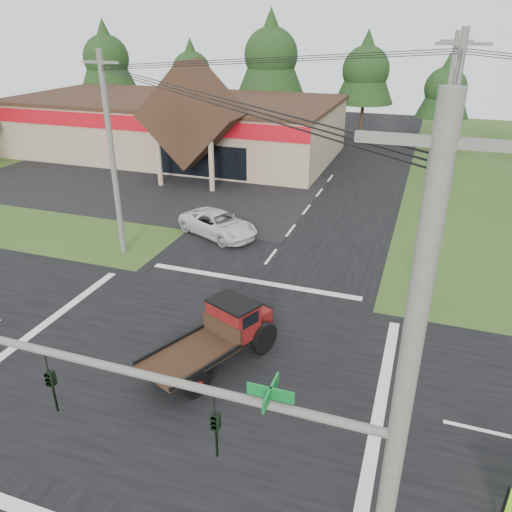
% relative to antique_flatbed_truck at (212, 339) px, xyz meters
% --- Properties ---
extents(ground, '(120.00, 120.00, 0.00)m').
position_rel_antique_flatbed_truck_xyz_m(ground, '(-0.83, -0.33, -1.14)').
color(ground, '#324D1B').
rests_on(ground, ground).
extents(road_ns, '(12.00, 120.00, 0.02)m').
position_rel_antique_flatbed_truck_xyz_m(road_ns, '(-0.83, -0.33, -1.13)').
color(road_ns, black).
rests_on(road_ns, ground).
extents(road_ew, '(120.00, 12.00, 0.02)m').
position_rel_antique_flatbed_truck_xyz_m(road_ew, '(-0.83, -0.33, -1.12)').
color(road_ew, black).
rests_on(road_ew, ground).
extents(parking_apron, '(28.00, 14.00, 0.02)m').
position_rel_antique_flatbed_truck_xyz_m(parking_apron, '(-14.83, 18.67, -1.12)').
color(parking_apron, black).
rests_on(parking_apron, ground).
extents(cvs_building, '(30.40, 18.20, 9.19)m').
position_rel_antique_flatbed_truck_xyz_m(cvs_building, '(-16.53, 29.24, 1.64)').
color(cvs_building, tan).
rests_on(cvs_building, ground).
extents(traffic_signal_mast, '(8.12, 0.24, 7.00)m').
position_rel_antique_flatbed_truck_xyz_m(traffic_signal_mast, '(4.99, -7.83, 3.29)').
color(traffic_signal_mast, '#595651').
rests_on(traffic_signal_mast, ground).
extents(utility_pole_nr, '(2.00, 0.30, 11.00)m').
position_rel_antique_flatbed_truck_xyz_m(utility_pole_nr, '(6.67, -7.83, 4.50)').
color(utility_pole_nr, '#595651').
rests_on(utility_pole_nr, ground).
extents(utility_pole_nw, '(2.00, 0.30, 10.50)m').
position_rel_antique_flatbed_truck_xyz_m(utility_pole_nw, '(-8.83, 7.67, 4.25)').
color(utility_pole_nw, '#595651').
rests_on(utility_pole_nw, ground).
extents(utility_pole_ne, '(2.00, 0.30, 11.50)m').
position_rel_antique_flatbed_truck_xyz_m(utility_pole_ne, '(7.17, 7.67, 4.75)').
color(utility_pole_ne, '#595651').
rests_on(utility_pole_ne, ground).
extents(utility_pole_n, '(2.00, 0.30, 11.20)m').
position_rel_antique_flatbed_truck_xyz_m(utility_pole_n, '(7.17, 21.67, 4.60)').
color(utility_pole_n, '#595651').
rests_on(utility_pole_n, ground).
extents(tree_row_a, '(6.72, 6.72, 12.12)m').
position_rel_antique_flatbed_truck_xyz_m(tree_row_a, '(-30.83, 39.67, 6.91)').
color(tree_row_a, '#332316').
rests_on(tree_row_a, ground).
extents(tree_row_b, '(5.60, 5.60, 10.10)m').
position_rel_antique_flatbed_truck_xyz_m(tree_row_b, '(-20.83, 41.67, 5.57)').
color(tree_row_b, '#332316').
rests_on(tree_row_b, ground).
extents(tree_row_c, '(7.28, 7.28, 13.13)m').
position_rel_antique_flatbed_truck_xyz_m(tree_row_c, '(-10.83, 40.67, 7.58)').
color(tree_row_c, '#332316').
rests_on(tree_row_c, ground).
extents(tree_row_d, '(6.16, 6.16, 11.11)m').
position_rel_antique_flatbed_truck_xyz_m(tree_row_d, '(-0.83, 41.67, 6.24)').
color(tree_row_d, '#332316').
rests_on(tree_row_d, ground).
extents(tree_row_e, '(5.04, 5.04, 9.09)m').
position_rel_antique_flatbed_truck_xyz_m(tree_row_e, '(7.17, 39.67, 4.90)').
color(tree_row_e, '#332316').
rests_on(tree_row_e, ground).
extents(antique_flatbed_truck, '(4.08, 5.81, 2.27)m').
position_rel_antique_flatbed_truck_xyz_m(antique_flatbed_truck, '(0.00, 0.00, 0.00)').
color(antique_flatbed_truck, '#5E0D0F').
rests_on(antique_flatbed_truck, ground).
extents(white_pickup, '(5.68, 4.27, 1.43)m').
position_rel_antique_flatbed_truck_xyz_m(white_pickup, '(-4.75, 11.60, -0.42)').
color(white_pickup, silver).
rests_on(white_pickup, ground).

